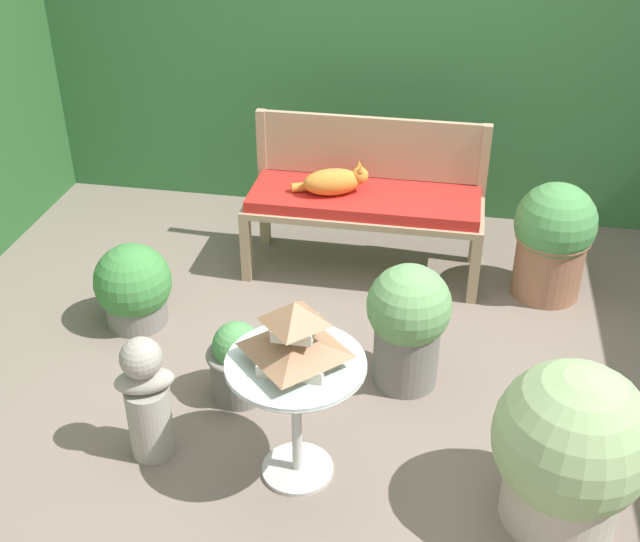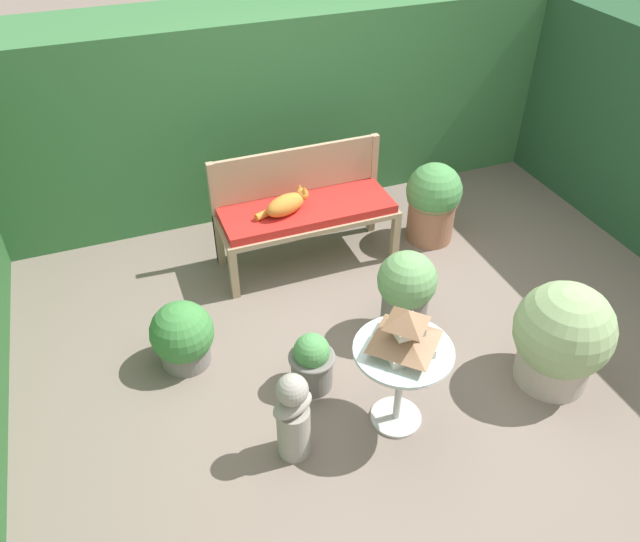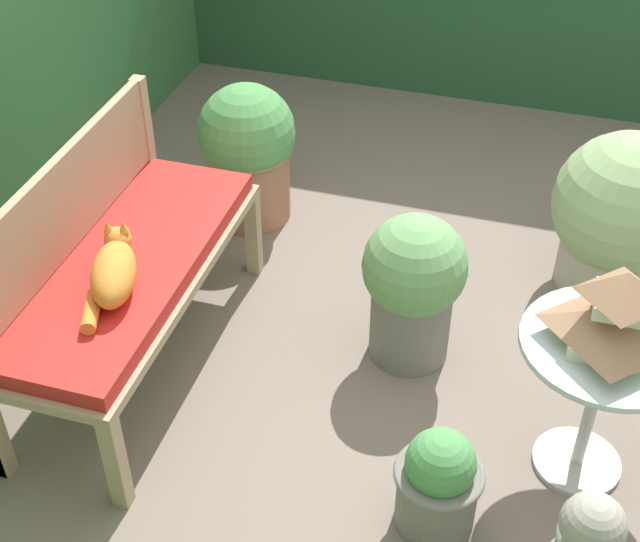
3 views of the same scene
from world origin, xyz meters
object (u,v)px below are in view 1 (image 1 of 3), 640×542
(potted_plant_bench_right, at_px, (408,322))
(garden_bench, at_px, (364,205))
(potted_plant_hedge_corner, at_px, (238,362))
(potted_plant_table_far, at_px, (134,288))
(pagoda_birdhouse, at_px, (295,337))
(potted_plant_bench_left, at_px, (570,450))
(cat, at_px, (334,181))
(patio_table, at_px, (296,387))
(potted_plant_patio_mid, at_px, (553,239))
(garden_bust, at_px, (147,399))

(potted_plant_bench_right, bearing_deg, garden_bench, 109.18)
(potted_plant_hedge_corner, bearing_deg, potted_plant_table_far, 145.37)
(potted_plant_bench_right, xyz_separation_m, potted_plant_table_far, (-1.55, 0.25, -0.13))
(pagoda_birdhouse, height_order, potted_plant_bench_left, pagoda_birdhouse)
(potted_plant_bench_left, distance_m, potted_plant_table_far, 2.49)
(cat, relative_size, patio_table, 0.75)
(potted_plant_hedge_corner, xyz_separation_m, potted_plant_patio_mid, (1.56, 1.25, 0.17))
(cat, bearing_deg, potted_plant_bench_left, -74.99)
(potted_plant_bench_left, height_order, potted_plant_table_far, potted_plant_bench_left)
(pagoda_birdhouse, height_order, garden_bust, pagoda_birdhouse)
(garden_bench, xyz_separation_m, garden_bust, (-0.73, -1.76, -0.15))
(potted_plant_hedge_corner, height_order, potted_plant_bench_right, potted_plant_bench_right)
(garden_bench, height_order, patio_table, patio_table)
(potted_plant_bench_right, height_order, potted_plant_table_far, potted_plant_bench_right)
(patio_table, distance_m, potted_plant_hedge_corner, 0.67)
(patio_table, relative_size, potted_plant_hedge_corner, 1.45)
(cat, relative_size, potted_plant_bench_right, 0.69)
(garden_bust, distance_m, potted_plant_bench_right, 1.31)
(pagoda_birdhouse, distance_m, potted_plant_bench_right, 0.92)
(pagoda_birdhouse, distance_m, potted_plant_bench_left, 1.18)
(patio_table, height_order, potted_plant_table_far, patio_table)
(garden_bust, bearing_deg, potted_plant_bench_left, -23.69)
(potted_plant_hedge_corner, bearing_deg, pagoda_birdhouse, -49.33)
(potted_plant_hedge_corner, height_order, potted_plant_patio_mid, potted_plant_patio_mid)
(garden_bust, height_order, potted_plant_bench_left, potted_plant_bench_left)
(garden_bust, distance_m, potted_plant_bench_left, 1.80)
(cat, bearing_deg, patio_table, -105.72)
(pagoda_birdhouse, bearing_deg, garden_bust, 179.90)
(potted_plant_bench_left, distance_m, potted_plant_bench_right, 1.06)
(pagoda_birdhouse, bearing_deg, potted_plant_patio_mid, 55.65)
(pagoda_birdhouse, height_order, potted_plant_bench_right, pagoda_birdhouse)
(garden_bench, relative_size, garden_bust, 2.26)
(potted_plant_bench_right, bearing_deg, potted_plant_hedge_corner, -161.70)
(cat, distance_m, pagoda_birdhouse, 1.74)
(patio_table, distance_m, potted_plant_patio_mid, 2.07)
(potted_plant_patio_mid, bearing_deg, garden_bench, 177.03)
(potted_plant_table_far, bearing_deg, potted_plant_bench_right, -9.00)
(cat, distance_m, garden_bust, 1.84)
(cat, relative_size, pagoda_birdhouse, 1.28)
(pagoda_birdhouse, xyz_separation_m, potted_plant_bench_right, (0.41, 0.73, -0.38))
(cat, xyz_separation_m, potted_plant_hedge_corner, (-0.26, -1.27, -0.41))
(garden_bench, relative_size, patio_table, 2.32)
(potted_plant_bench_left, xyz_separation_m, potted_plant_bench_right, (-0.71, 0.78, -0.01))
(garden_bust, bearing_deg, garden_bench, 45.75)
(pagoda_birdhouse, bearing_deg, garden_bench, 88.40)
(garden_bench, xyz_separation_m, potted_plant_patio_mid, (1.12, -0.06, -0.09))
(patio_table, distance_m, pagoda_birdhouse, 0.26)
(cat, height_order, patio_table, cat)
(potted_plant_bench_left, bearing_deg, garden_bust, 178.16)
(garden_bust, height_order, potted_plant_patio_mid, potted_plant_patio_mid)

